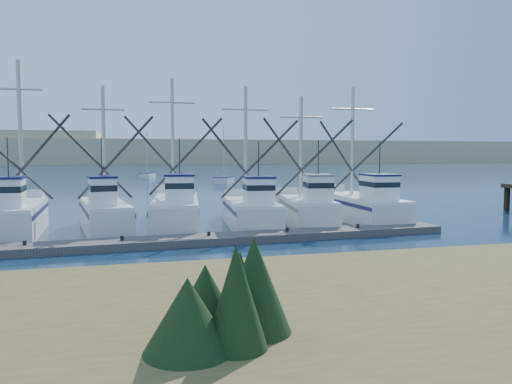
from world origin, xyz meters
TOP-DOWN VIEW (x-y plane):
  - ground at (0.00, 0.00)m, footprint 500.00×500.00m
  - floating_dock at (-6.75, 6.43)m, footprint 27.17×3.53m
  - dune_ridge at (0.00, 210.00)m, footprint 360.00×60.00m
  - trawler_fleet at (-6.83, 11.37)m, footprint 27.23×9.37m
  - sailboat_near at (4.23, 53.80)m, footprint 3.86×5.61m
  - sailboat_far at (-5.82, 72.34)m, footprint 3.07×5.14m

SIDE VIEW (x-z plane):
  - ground at x=0.00m, z-range 0.00..0.00m
  - floating_dock at x=-6.75m, z-range 0.00..0.36m
  - sailboat_near at x=4.23m, z-range -3.56..4.54m
  - sailboat_far at x=-5.82m, z-range -3.55..4.55m
  - trawler_fleet at x=-6.83m, z-range -3.63..5.62m
  - dune_ridge at x=0.00m, z-range 0.00..10.00m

